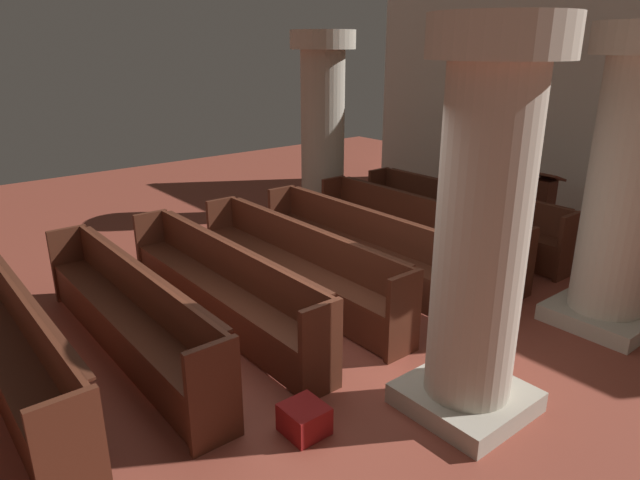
# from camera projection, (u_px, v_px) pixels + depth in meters

# --- Properties ---
(ground_plane) EXTENTS (19.20, 19.20, 0.00)m
(ground_plane) POSITION_uv_depth(u_px,v_px,m) (310.00, 351.00, 5.62)
(ground_plane) COLOR brown
(back_wall) EXTENTS (10.00, 0.16, 4.50)m
(back_wall) POSITION_uv_depth(u_px,v_px,m) (626.00, 88.00, 8.49)
(back_wall) COLOR silver
(back_wall) RESTS_ON ground
(pew_row_0) EXTENTS (3.48, 0.46, 0.87)m
(pew_row_0) POSITION_uv_depth(u_px,v_px,m) (460.00, 214.00, 8.44)
(pew_row_0) COLOR #562819
(pew_row_0) RESTS_ON ground
(pew_row_1) EXTENTS (3.48, 0.46, 0.87)m
(pew_row_1) POSITION_uv_depth(u_px,v_px,m) (414.00, 227.00, 7.84)
(pew_row_1) COLOR #562819
(pew_row_1) RESTS_ON ground
(pew_row_2) EXTENTS (3.48, 0.47, 0.87)m
(pew_row_2) POSITION_uv_depth(u_px,v_px,m) (361.00, 243.00, 7.23)
(pew_row_2) COLOR #562819
(pew_row_2) RESTS_ON ground
(pew_row_3) EXTENTS (3.48, 0.46, 0.87)m
(pew_row_3) POSITION_uv_depth(u_px,v_px,m) (297.00, 261.00, 6.62)
(pew_row_3) COLOR #562819
(pew_row_3) RESTS_ON ground
(pew_row_4) EXTENTS (3.48, 0.46, 0.87)m
(pew_row_4) POSITION_uv_depth(u_px,v_px,m) (221.00, 283.00, 6.02)
(pew_row_4) COLOR #562819
(pew_row_4) RESTS_ON ground
(pew_row_5) EXTENTS (3.48, 0.47, 0.87)m
(pew_row_5) POSITION_uv_depth(u_px,v_px,m) (128.00, 311.00, 5.41)
(pew_row_5) COLOR #562819
(pew_row_5) RESTS_ON ground
(pew_row_6) EXTENTS (3.48, 0.46, 0.87)m
(pew_row_6) POSITION_uv_depth(u_px,v_px,m) (11.00, 344.00, 4.80)
(pew_row_6) COLOR #562819
(pew_row_6) RESTS_ON ground
(pillar_aisle_side) EXTENTS (1.08, 1.08, 3.09)m
(pillar_aisle_side) POSITION_uv_depth(u_px,v_px,m) (627.00, 178.00, 5.66)
(pillar_aisle_side) COLOR #B6AD9A
(pillar_aisle_side) RESTS_ON ground
(pillar_far_side) EXTENTS (1.08, 1.08, 3.09)m
(pillar_far_side) POSITION_uv_depth(u_px,v_px,m) (323.00, 122.00, 9.59)
(pillar_far_side) COLOR #B6AD9A
(pillar_far_side) RESTS_ON ground
(pillar_aisle_rear) EXTENTS (1.01, 1.01, 3.09)m
(pillar_aisle_rear) POSITION_uv_depth(u_px,v_px,m) (482.00, 224.00, 4.22)
(pillar_aisle_rear) COLOR #B6AD9A
(pillar_aisle_rear) RESTS_ON ground
(lectern) EXTENTS (0.48, 0.45, 1.08)m
(lectern) POSITION_uv_depth(u_px,v_px,m) (541.00, 211.00, 8.63)
(lectern) COLOR #411E13
(lectern) RESTS_ON ground
(hymn_book) EXTENTS (0.15, 0.20, 0.03)m
(hymn_book) POSITION_uv_depth(u_px,v_px,m) (449.00, 180.00, 8.71)
(hymn_book) COLOR #194723
(hymn_book) RESTS_ON pew_row_0
(kneeler_box_red) EXTENTS (0.33, 0.32, 0.24)m
(kneeler_box_red) POSITION_uv_depth(u_px,v_px,m) (304.00, 419.00, 4.41)
(kneeler_box_red) COLOR maroon
(kneeler_box_red) RESTS_ON ground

